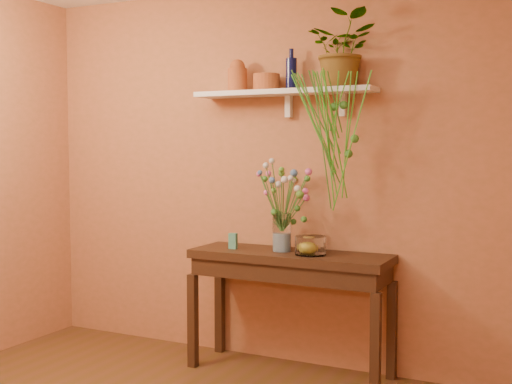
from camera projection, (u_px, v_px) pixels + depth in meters
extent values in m
cube|color=#B76B47|center=(284.00, 174.00, 4.71)|extent=(4.00, 0.04, 2.70)
cube|color=#392212|center=(290.00, 256.00, 4.47)|extent=(1.37, 0.44, 0.06)
cube|color=#392212|center=(290.00, 269.00, 4.48)|extent=(1.32, 0.41, 0.12)
cube|color=#392212|center=(193.00, 321.00, 4.62)|extent=(0.06, 0.06, 0.66)
cube|color=#392212|center=(376.00, 346.00, 4.04)|extent=(0.06, 0.06, 0.66)
cube|color=#392212|center=(220.00, 309.00, 4.96)|extent=(0.06, 0.06, 0.66)
cube|color=#392212|center=(392.00, 330.00, 4.38)|extent=(0.06, 0.06, 0.66)
cube|color=white|center=(283.00, 92.00, 4.54)|extent=(1.30, 0.24, 0.04)
cube|color=white|center=(289.00, 107.00, 4.63)|extent=(0.04, 0.05, 0.15)
cube|color=white|center=(343.00, 105.00, 4.45)|extent=(0.04, 0.05, 0.15)
cylinder|color=#AE522A|center=(237.00, 80.00, 4.68)|extent=(0.18, 0.18, 0.16)
sphere|color=#AE522A|center=(237.00, 67.00, 4.68)|extent=(0.11, 0.11, 0.11)
cylinder|color=#AE522A|center=(266.00, 82.00, 4.58)|extent=(0.23, 0.23, 0.11)
cylinder|color=#090D37|center=(291.00, 74.00, 4.53)|extent=(0.08, 0.08, 0.21)
cylinder|color=#090D37|center=(291.00, 54.00, 4.52)|extent=(0.03, 0.03, 0.06)
imported|color=#397928|center=(343.00, 50.00, 4.34)|extent=(0.48, 0.42, 0.49)
cylinder|color=#397928|center=(324.00, 121.00, 4.20)|extent=(0.10, 0.31, 0.62)
cylinder|color=green|center=(327.00, 118.00, 4.21)|extent=(0.05, 0.24, 0.58)
cylinder|color=green|center=(327.00, 113.00, 4.21)|extent=(0.11, 0.24, 0.52)
cylinder|color=#397928|center=(314.00, 111.00, 4.28)|extent=(0.22, 0.17, 0.48)
cylinder|color=green|center=(335.00, 124.00, 4.21)|extent=(0.10, 0.16, 0.66)
cylinder|color=green|center=(327.00, 140.00, 4.27)|extent=(0.06, 0.13, 0.86)
cylinder|color=#397928|center=(326.00, 107.00, 4.21)|extent=(0.06, 0.19, 0.44)
cylinder|color=green|center=(339.00, 102.00, 4.20)|extent=(0.16, 0.07, 0.37)
cylinder|color=green|center=(352.00, 142.00, 4.17)|extent=(0.28, 0.07, 0.89)
cylinder|color=#397928|center=(322.00, 142.00, 4.20)|extent=(0.03, 0.30, 0.88)
cylinder|color=green|center=(313.00, 124.00, 4.31)|extent=(0.29, 0.08, 0.66)
cylinder|color=green|center=(317.00, 123.00, 4.26)|extent=(0.20, 0.21, 0.65)
cylinder|color=#397928|center=(317.00, 129.00, 4.22)|extent=(0.20, 0.40, 0.73)
cylinder|color=green|center=(352.00, 113.00, 4.21)|extent=(0.11, 0.10, 0.51)
cylinder|color=green|center=(330.00, 105.00, 4.19)|extent=(0.04, 0.24, 0.42)
cylinder|color=#397928|center=(318.00, 128.00, 4.28)|extent=(0.22, 0.08, 0.71)
cylinder|color=green|center=(335.00, 136.00, 4.13)|extent=(0.04, 0.38, 0.81)
cylinder|color=green|center=(326.00, 134.00, 4.27)|extent=(0.11, 0.16, 0.79)
cylinder|color=#397928|center=(335.00, 102.00, 4.20)|extent=(0.05, 0.19, 0.38)
cylinder|color=green|center=(347.00, 136.00, 4.21)|extent=(0.10, 0.12, 0.81)
sphere|color=#397928|center=(344.00, 105.00, 4.21)|extent=(0.06, 0.06, 0.06)
sphere|color=#397928|center=(355.00, 139.00, 4.20)|extent=(0.06, 0.06, 0.06)
sphere|color=#397928|center=(348.00, 154.00, 4.25)|extent=(0.06, 0.06, 0.06)
sphere|color=#397928|center=(334.00, 107.00, 4.26)|extent=(0.06, 0.06, 0.06)
cylinder|color=white|center=(282.00, 232.00, 4.49)|extent=(0.13, 0.13, 0.26)
cylinder|color=silver|center=(282.00, 242.00, 4.50)|extent=(0.12, 0.12, 0.13)
cylinder|color=#386B28|center=(277.00, 206.00, 4.40)|extent=(0.02, 0.19, 0.36)
sphere|color=#466AA3|center=(272.00, 180.00, 4.30)|extent=(0.04, 0.04, 0.04)
cylinder|color=#386B28|center=(283.00, 206.00, 4.35)|extent=(0.12, 0.25, 0.37)
sphere|color=silver|center=(284.00, 180.00, 4.20)|extent=(0.05, 0.05, 0.05)
cylinder|color=#386B28|center=(282.00, 201.00, 4.42)|extent=(0.05, 0.12, 0.42)
sphere|color=#4D852B|center=(281.00, 170.00, 4.34)|extent=(0.04, 0.04, 0.04)
cylinder|color=#386B28|center=(286.00, 205.00, 4.42)|extent=(0.11, 0.10, 0.37)
sphere|color=silver|center=(291.00, 178.00, 4.34)|extent=(0.04, 0.04, 0.04)
cylinder|color=#386B28|center=(291.00, 213.00, 4.41)|extent=(0.17, 0.10, 0.26)
sphere|color=#4D852B|center=(300.00, 195.00, 4.32)|extent=(0.06, 0.06, 0.06)
cylinder|color=#386B28|center=(289.00, 210.00, 4.42)|extent=(0.15, 0.07, 0.30)
sphere|color=silver|center=(297.00, 189.00, 4.35)|extent=(0.05, 0.05, 0.05)
cylinder|color=#386B28|center=(294.00, 211.00, 4.45)|extent=(0.17, 0.01, 0.28)
sphere|color=#DF54A5|center=(305.00, 191.00, 4.41)|extent=(0.04, 0.04, 0.04)
cylinder|color=#386B28|center=(294.00, 214.00, 4.48)|extent=(0.16, 0.07, 0.23)
sphere|color=#DF54A5|center=(306.00, 198.00, 4.46)|extent=(0.05, 0.05, 0.05)
cylinder|color=#386B28|center=(295.00, 205.00, 4.51)|extent=(0.14, 0.13, 0.36)
sphere|color=#397928|center=(307.00, 179.00, 4.52)|extent=(0.04, 0.04, 0.04)
cylinder|color=#386B28|center=(295.00, 201.00, 4.51)|extent=(0.14, 0.15, 0.40)
sphere|color=#DF54A5|center=(309.00, 172.00, 4.54)|extent=(0.05, 0.05, 0.05)
cylinder|color=#386B28|center=(288.00, 202.00, 4.52)|extent=(0.05, 0.11, 0.39)
sphere|color=#466AA3|center=(294.00, 173.00, 4.54)|extent=(0.05, 0.05, 0.05)
cylinder|color=#386B28|center=(288.00, 205.00, 4.55)|extent=(0.03, 0.17, 0.34)
sphere|color=silver|center=(294.00, 181.00, 4.61)|extent=(0.03, 0.03, 0.03)
cylinder|color=#386B28|center=(288.00, 204.00, 4.58)|extent=(0.01, 0.23, 0.34)
sphere|color=#4D852B|center=(294.00, 179.00, 4.67)|extent=(0.05, 0.05, 0.05)
cylinder|color=#386B28|center=(287.00, 202.00, 4.60)|extent=(0.04, 0.26, 0.38)
sphere|color=silver|center=(293.00, 174.00, 4.71)|extent=(0.04, 0.04, 0.04)
cylinder|color=#386B28|center=(282.00, 202.00, 4.52)|extent=(0.05, 0.09, 0.39)
sphere|color=#4D852B|center=(281.00, 173.00, 4.56)|extent=(0.04, 0.04, 0.04)
cylinder|color=#386B28|center=(280.00, 207.00, 4.52)|extent=(0.06, 0.06, 0.31)
sphere|color=silver|center=(278.00, 184.00, 4.54)|extent=(0.05, 0.05, 0.05)
cylinder|color=#386B28|center=(275.00, 202.00, 4.56)|extent=(0.15, 0.11, 0.39)
sphere|color=#DF54A5|center=(268.00, 173.00, 4.62)|extent=(0.04, 0.04, 0.04)
cylinder|color=#386B28|center=(270.00, 202.00, 4.59)|extent=(0.24, 0.14, 0.39)
sphere|color=#DF54A5|center=(259.00, 174.00, 4.68)|extent=(0.04, 0.04, 0.04)
cylinder|color=#386B28|center=(273.00, 205.00, 4.51)|extent=(0.13, 0.01, 0.35)
sphere|color=#397928|center=(265.00, 179.00, 4.52)|extent=(0.04, 0.04, 0.04)
cylinder|color=#386B28|center=(274.00, 212.00, 4.48)|extent=(0.10, 0.06, 0.26)
sphere|color=#DF54A5|center=(266.00, 193.00, 4.47)|extent=(0.04, 0.04, 0.04)
cylinder|color=#386B28|center=(271.00, 202.00, 4.46)|extent=(0.13, 0.10, 0.40)
sphere|color=#466AA3|center=(260.00, 173.00, 4.44)|extent=(0.03, 0.03, 0.03)
cylinder|color=#386B28|center=(274.00, 198.00, 4.47)|extent=(0.10, 0.07, 0.45)
sphere|color=silver|center=(266.00, 165.00, 4.44)|extent=(0.04, 0.04, 0.04)
cylinder|color=#386B28|center=(278.00, 211.00, 4.47)|extent=(0.04, 0.06, 0.28)
sphere|color=#4D852B|center=(274.00, 190.00, 4.44)|extent=(0.04, 0.04, 0.04)
cylinder|color=#386B28|center=(277.00, 196.00, 4.43)|extent=(0.03, 0.13, 0.48)
sphere|color=silver|center=(272.00, 161.00, 4.36)|extent=(0.04, 0.04, 0.04)
sphere|color=#397928|center=(297.00, 208.00, 4.45)|extent=(0.04, 0.04, 0.04)
sphere|color=#397928|center=(304.00, 219.00, 4.42)|extent=(0.04, 0.04, 0.04)
sphere|color=#397928|center=(293.00, 222.00, 4.57)|extent=(0.04, 0.04, 0.04)
sphere|color=#397928|center=(274.00, 213.00, 4.47)|extent=(0.04, 0.04, 0.04)
sphere|color=#397928|center=(274.00, 211.00, 4.56)|extent=(0.04, 0.04, 0.04)
sphere|color=#397928|center=(279.00, 214.00, 4.57)|extent=(0.04, 0.04, 0.04)
cylinder|color=white|center=(311.00, 246.00, 4.35)|extent=(0.21, 0.21, 0.12)
cylinder|color=white|center=(310.00, 254.00, 4.35)|extent=(0.20, 0.20, 0.01)
sphere|color=yellow|center=(309.00, 247.00, 4.37)|extent=(0.08, 0.08, 0.08)
cube|color=#2D6D82|center=(233.00, 241.00, 4.61)|extent=(0.06, 0.05, 0.11)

